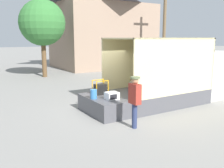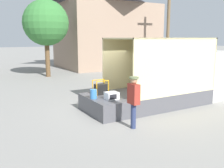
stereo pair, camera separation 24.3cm
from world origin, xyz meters
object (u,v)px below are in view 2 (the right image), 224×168
microwave (112,96)px  utility_pole (168,28)px  worker_person (134,97)px  street_tree (46,23)px  portable_generator (101,89)px  orange_bucket (93,94)px  box_truck (184,80)px

microwave → utility_pole: (10.84, 8.84, 3.09)m
worker_person → street_tree: (0.72, 13.01, 3.09)m
portable_generator → orange_bucket: 0.81m
microwave → portable_generator: portable_generator is taller
box_truck → worker_person: bearing=-155.5°
utility_pole → street_tree: utility_pole is taller
portable_generator → street_tree: bearing=86.4°
portable_generator → worker_person: (-0.07, -2.54, 0.19)m
microwave → orange_bucket: size_ratio=1.32×
orange_bucket → portable_generator: bearing=41.4°
microwave → orange_bucket: bearing=141.6°
orange_bucket → worker_person: size_ratio=0.21×
box_truck → utility_pole: (6.40, 8.37, 2.93)m
portable_generator → street_tree: (0.65, 10.47, 3.27)m
orange_bucket → utility_pole: bearing=36.3°
street_tree → microwave: bearing=-93.4°
microwave → street_tree: 11.96m
microwave → utility_pole: bearing=39.2°
utility_pole → portable_generator: bearing=-144.0°
microwave → portable_generator: bearing=87.8°
orange_bucket → worker_person: worker_person is taller
orange_bucket → utility_pole: (11.41, 8.39, 3.04)m
street_tree → utility_pole: bearing=-14.5°
microwave → orange_bucket: 0.73m
portable_generator → orange_bucket: portable_generator is taller
worker_person → orange_bucket: bearing=105.1°
worker_person → utility_pole: bearing=43.7°
microwave → street_tree: street_tree is taller
box_truck → microwave: box_truck is taller
box_truck → microwave: 4.46m
portable_generator → orange_bucket: size_ratio=1.66×
microwave → worker_person: bearing=-91.1°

